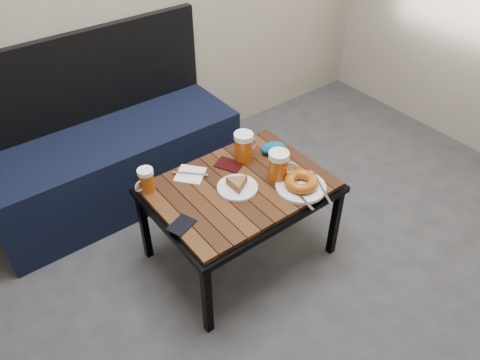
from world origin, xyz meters
TOP-DOWN VIEW (x-y plane):
  - bench at (-0.14, 1.76)m, footprint 1.40×0.50m
  - cafe_table at (0.15, 0.95)m, footprint 0.84×0.62m
  - beer_mug_left at (-0.21, 1.18)m, footprint 0.11×0.08m
  - beer_mug_centre at (0.29, 1.10)m, footprint 0.14×0.10m
  - beer_mug_right at (0.32, 0.88)m, footprint 0.14×0.13m
  - plate_pie at (0.12, 0.94)m, footprint 0.19×0.19m
  - plate_bagel at (0.36, 0.76)m, footprint 0.24×0.30m
  - napkin_left at (0.00, 1.15)m, footprint 0.18×0.18m
  - napkin_right at (0.39, 0.79)m, footprint 0.17×0.16m
  - passport_navy at (-0.21, 0.89)m, footprint 0.14×0.12m
  - passport_burgundy at (0.20, 1.11)m, footprint 0.14×0.16m
  - knit_pouch at (0.44, 1.06)m, footprint 0.15×0.12m

SIDE VIEW (x-z plane):
  - bench at x=-0.14m, z-range -0.20..0.75m
  - cafe_table at x=0.15m, z-range 0.19..0.66m
  - passport_navy at x=-0.21m, z-range 0.47..0.48m
  - passport_burgundy at x=0.20m, z-range 0.47..0.48m
  - napkin_right at x=0.39m, z-range 0.47..0.48m
  - napkin_left at x=0.00m, z-range 0.47..0.48m
  - plate_pie at x=0.12m, z-range 0.47..0.52m
  - plate_bagel at x=0.36m, z-range 0.47..0.53m
  - knit_pouch at x=0.44m, z-range 0.47..0.53m
  - beer_mug_left at x=-0.21m, z-range 0.47..0.59m
  - beer_mug_centre at x=0.29m, z-range 0.47..0.62m
  - beer_mug_right at x=0.32m, z-range 0.47..0.63m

